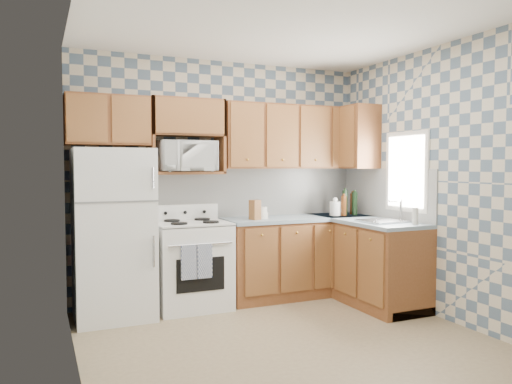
# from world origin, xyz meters

# --- Properties ---
(floor) EXTENTS (3.40, 3.40, 0.00)m
(floor) POSITION_xyz_m (0.00, 0.00, 0.00)
(floor) COLOR #786449
(floor) RESTS_ON ground
(back_wall) EXTENTS (3.40, 0.02, 2.70)m
(back_wall) POSITION_xyz_m (0.00, 1.60, 1.35)
(back_wall) COLOR slate
(back_wall) RESTS_ON ground
(right_wall) EXTENTS (0.02, 3.20, 2.70)m
(right_wall) POSITION_xyz_m (1.70, 0.00, 1.35)
(right_wall) COLOR slate
(right_wall) RESTS_ON ground
(backsplash_back) EXTENTS (2.60, 0.02, 0.56)m
(backsplash_back) POSITION_xyz_m (0.40, 1.59, 1.20)
(backsplash_back) COLOR white
(backsplash_back) RESTS_ON back_wall
(backsplash_right) EXTENTS (0.02, 1.60, 0.56)m
(backsplash_right) POSITION_xyz_m (1.69, 0.80, 1.20)
(backsplash_right) COLOR white
(backsplash_right) RESTS_ON right_wall
(refrigerator) EXTENTS (0.75, 0.70, 1.68)m
(refrigerator) POSITION_xyz_m (-1.27, 1.25, 0.84)
(refrigerator) COLOR white
(refrigerator) RESTS_ON floor
(stove_body) EXTENTS (0.76, 0.65, 0.90)m
(stove_body) POSITION_xyz_m (-0.47, 1.28, 0.45)
(stove_body) COLOR white
(stove_body) RESTS_ON floor
(cooktop) EXTENTS (0.76, 0.65, 0.02)m
(cooktop) POSITION_xyz_m (-0.47, 1.28, 0.91)
(cooktop) COLOR silver
(cooktop) RESTS_ON stove_body
(backguard) EXTENTS (0.76, 0.08, 0.17)m
(backguard) POSITION_xyz_m (-0.47, 1.55, 1.00)
(backguard) COLOR white
(backguard) RESTS_ON cooktop
(dish_towel_left) EXTENTS (0.16, 0.02, 0.34)m
(dish_towel_left) POSITION_xyz_m (-0.59, 0.93, 0.56)
(dish_towel_left) COLOR navy
(dish_towel_left) RESTS_ON stove_body
(dish_towel_right) EXTENTS (0.16, 0.02, 0.34)m
(dish_towel_right) POSITION_xyz_m (-0.44, 0.93, 0.56)
(dish_towel_right) COLOR navy
(dish_towel_right) RESTS_ON stove_body
(base_cabinets_back) EXTENTS (1.75, 0.60, 0.88)m
(base_cabinets_back) POSITION_xyz_m (0.82, 1.30, 0.44)
(base_cabinets_back) COLOR brown
(base_cabinets_back) RESTS_ON floor
(base_cabinets_right) EXTENTS (0.60, 1.60, 0.88)m
(base_cabinets_right) POSITION_xyz_m (1.40, 0.80, 0.44)
(base_cabinets_right) COLOR brown
(base_cabinets_right) RESTS_ON floor
(countertop_back) EXTENTS (1.77, 0.63, 0.04)m
(countertop_back) POSITION_xyz_m (0.82, 1.30, 0.90)
(countertop_back) COLOR gray
(countertop_back) RESTS_ON base_cabinets_back
(countertop_right) EXTENTS (0.63, 1.60, 0.04)m
(countertop_right) POSITION_xyz_m (1.40, 0.80, 0.90)
(countertop_right) COLOR gray
(countertop_right) RESTS_ON base_cabinets_right
(upper_cabinets_back) EXTENTS (1.75, 0.33, 0.74)m
(upper_cabinets_back) POSITION_xyz_m (0.82, 1.44, 1.85)
(upper_cabinets_back) COLOR brown
(upper_cabinets_back) RESTS_ON back_wall
(upper_cabinets_fridge) EXTENTS (0.82, 0.33, 0.50)m
(upper_cabinets_fridge) POSITION_xyz_m (-1.29, 1.44, 1.97)
(upper_cabinets_fridge) COLOR brown
(upper_cabinets_fridge) RESTS_ON back_wall
(upper_cabinets_right) EXTENTS (0.33, 0.70, 0.74)m
(upper_cabinets_right) POSITION_xyz_m (1.53, 1.25, 1.85)
(upper_cabinets_right) COLOR brown
(upper_cabinets_right) RESTS_ON right_wall
(microwave_shelf) EXTENTS (0.80, 0.33, 0.03)m
(microwave_shelf) POSITION_xyz_m (-0.47, 1.44, 1.44)
(microwave_shelf) COLOR brown
(microwave_shelf) RESTS_ON back_wall
(microwave) EXTENTS (0.63, 0.46, 0.33)m
(microwave) POSITION_xyz_m (-0.49, 1.40, 1.61)
(microwave) COLOR white
(microwave) RESTS_ON microwave_shelf
(sink) EXTENTS (0.48, 0.40, 0.03)m
(sink) POSITION_xyz_m (1.40, 0.45, 0.93)
(sink) COLOR #B7B7BC
(sink) RESTS_ON countertop_right
(window) EXTENTS (0.02, 0.66, 0.86)m
(window) POSITION_xyz_m (1.69, 0.45, 1.45)
(window) COLOR silver
(window) RESTS_ON right_wall
(bottle_0) EXTENTS (0.07, 0.07, 0.30)m
(bottle_0) POSITION_xyz_m (1.44, 1.25, 1.07)
(bottle_0) COLOR black
(bottle_0) RESTS_ON countertop_back
(bottle_1) EXTENTS (0.07, 0.07, 0.28)m
(bottle_1) POSITION_xyz_m (1.54, 1.19, 1.06)
(bottle_1) COLOR black
(bottle_1) RESTS_ON countertop_back
(bottle_2) EXTENTS (0.07, 0.07, 0.26)m
(bottle_2) POSITION_xyz_m (1.58, 1.29, 1.05)
(bottle_2) COLOR #542A10
(bottle_2) RESTS_ON countertop_back
(bottle_3) EXTENTS (0.07, 0.07, 0.24)m
(bottle_3) POSITION_xyz_m (1.37, 1.17, 1.04)
(bottle_3) COLOR #542A10
(bottle_3) RESTS_ON countertop_back
(knife_block) EXTENTS (0.13, 0.13, 0.22)m
(knife_block) POSITION_xyz_m (0.24, 1.20, 1.03)
(knife_block) COLOR brown
(knife_block) RESTS_ON countertop_back
(electric_kettle) EXTENTS (0.13, 0.13, 0.17)m
(electric_kettle) POSITION_xyz_m (1.30, 1.24, 1.00)
(electric_kettle) COLOR white
(electric_kettle) RESTS_ON countertop_back
(food_containers) EXTENTS (0.20, 0.20, 0.13)m
(food_containers) POSITION_xyz_m (0.33, 1.30, 0.99)
(food_containers) COLOR beige
(food_containers) RESTS_ON countertop_back
(soap_bottle) EXTENTS (0.06, 0.06, 0.17)m
(soap_bottle) POSITION_xyz_m (1.54, 0.14, 1.01)
(soap_bottle) COLOR beige
(soap_bottle) RESTS_ON countertop_right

